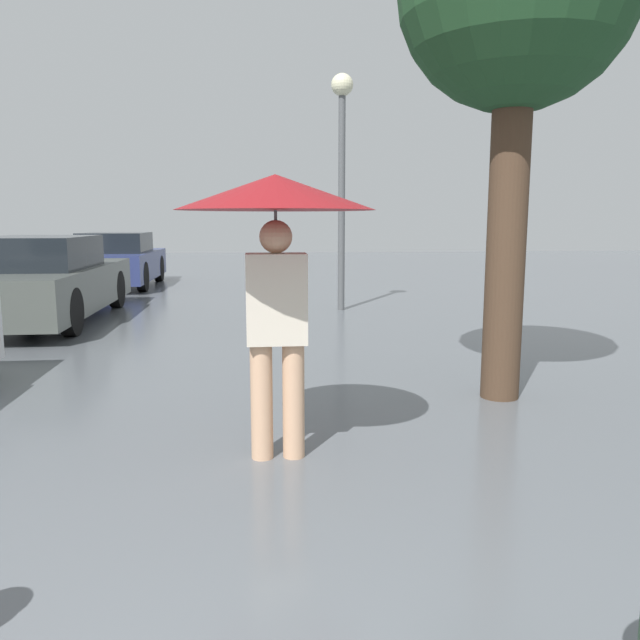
{
  "coord_description": "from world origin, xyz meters",
  "views": [
    {
      "loc": [
        0.09,
        -0.71,
        1.54
      ],
      "look_at": [
        0.5,
        3.21,
        0.91
      ],
      "focal_mm": 35.0,
      "sensor_mm": 36.0,
      "label": 1
    }
  ],
  "objects": [
    {
      "name": "pedestrian",
      "position": [
        0.22,
        3.21,
        1.53
      ],
      "size": [
        1.24,
        1.24,
        1.82
      ],
      "color": "tan",
      "rests_on": "ground_plane"
    },
    {
      "name": "parked_car_middle",
      "position": [
        -3.14,
        9.23,
        0.61
      ],
      "size": [
        1.7,
        4.56,
        1.31
      ],
      "color": "#4C514C",
      "rests_on": "ground_plane"
    },
    {
      "name": "parked_car_farthest",
      "position": [
        -3.1,
        14.38,
        0.6
      ],
      "size": [
        1.67,
        3.87,
        1.26
      ],
      "color": "navy",
      "rests_on": "ground_plane"
    },
    {
      "name": "street_lamp",
      "position": [
        1.57,
        9.94,
        2.79
      ],
      "size": [
        0.37,
        0.37,
        3.94
      ],
      "color": "#515456",
      "rests_on": "ground_plane"
    }
  ]
}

